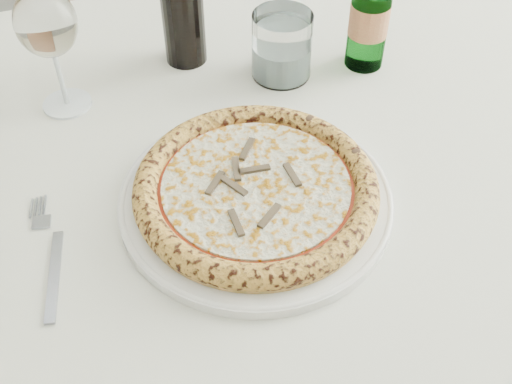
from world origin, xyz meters
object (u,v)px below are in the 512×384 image
pizza (256,188)px  beer_bottle (370,11)px  tumbler (282,50)px  chair_far (123,20)px  plate (256,198)px  wine_glass (46,26)px  dining_table (229,194)px

pizza → beer_bottle: beer_bottle is taller
tumbler → chair_far: bearing=101.5°
chair_far → plate: chair_far is taller
chair_far → wine_glass: (-0.19, -0.57, 0.35)m
plate → wine_glass: 0.35m
pizza → tumbler: (0.14, 0.23, 0.02)m
pizza → tumbler: size_ratio=2.98×
pizza → beer_bottle: bearing=38.4°
dining_table → beer_bottle: bearing=22.6°
plate → wine_glass: wine_glass is taller
plate → beer_bottle: bearing=38.4°
pizza → tumbler: 0.27m
beer_bottle → tumbler: bearing=169.9°
tumbler → beer_bottle: (0.13, -0.02, 0.05)m
dining_table → beer_bottle: size_ratio=7.19×
chair_far → tumbler: 0.68m
dining_table → chair_far: chair_far is taller
dining_table → tumbler: bearing=44.4°
pizza → beer_bottle: 0.35m
chair_far → tumbler: size_ratio=9.37×
chair_far → pizza: size_ratio=3.14×
plate → dining_table: bearing=90.0°
plate → pizza: (-0.00, -0.00, 0.02)m
chair_far → wine_glass: bearing=-108.5°
dining_table → wine_glass: (-0.18, 0.18, 0.21)m
pizza → wine_glass: size_ratio=1.63×
dining_table → tumbler: tumbler is taller
pizza → wine_glass: 0.35m
dining_table → tumbler: size_ratio=16.41×
dining_table → pizza: pizza is taller
plate → pizza: 0.02m
tumbler → dining_table: bearing=-135.6°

